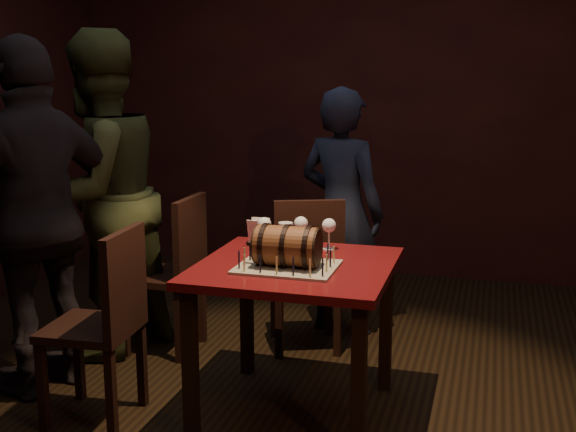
{
  "coord_description": "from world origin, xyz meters",
  "views": [
    {
      "loc": [
        0.94,
        -3.22,
        1.65
      ],
      "look_at": [
        -0.01,
        0.05,
        0.95
      ],
      "focal_mm": 45.0,
      "sensor_mm": 36.0,
      "label": 1
    }
  ],
  "objects": [
    {
      "name": "person_back",
      "position": [
        0.04,
        1.08,
        0.77
      ],
      "size": [
        0.65,
        0.52,
        1.55
      ],
      "primitive_type": "imported",
      "rotation": [
        0.0,
        0.0,
        2.84
      ],
      "color": "black",
      "rests_on": "ground"
    },
    {
      "name": "wine_glass_mid",
      "position": [
        0.01,
        0.24,
        0.87
      ],
      "size": [
        0.07,
        0.07,
        0.16
      ],
      "color": "silver",
      "rests_on": "pub_table"
    },
    {
      "name": "pub_table",
      "position": [
        0.07,
        -0.07,
        0.64
      ],
      "size": [
        0.9,
        0.9,
        0.75
      ],
      "color": "#4B0C10",
      "rests_on": "ground"
    },
    {
      "name": "chair_left_front",
      "position": [
        -0.76,
        -0.39,
        0.52
      ],
      "size": [
        0.43,
        0.43,
        0.93
      ],
      "color": "black",
      "rests_on": "ground"
    },
    {
      "name": "wine_glass_right",
      "position": [
        0.16,
        0.23,
        0.87
      ],
      "size": [
        0.07,
        0.07,
        0.16
      ],
      "color": "silver",
      "rests_on": "pub_table"
    },
    {
      "name": "room_shell",
      "position": [
        0.0,
        0.0,
        1.4
      ],
      "size": [
        5.04,
        5.04,
        2.8
      ],
      "color": "black",
      "rests_on": "ground"
    },
    {
      "name": "chair_left_rear",
      "position": [
        -0.82,
        0.5,
        0.52
      ],
      "size": [
        0.4,
        0.4,
        0.93
      ],
      "color": "black",
      "rests_on": "ground"
    },
    {
      "name": "chair_back",
      "position": [
        -0.08,
        0.69,
        0.52
      ],
      "size": [
        0.52,
        0.52,
        0.93
      ],
      "color": "black",
      "rests_on": "ground"
    },
    {
      "name": "birthday_candles",
      "position": [
        0.05,
        -0.16,
        0.8
      ],
      "size": [
        0.4,
        0.3,
        0.09
      ],
      "color": "#E6D989",
      "rests_on": "cake_board"
    },
    {
      "name": "pint_of_ale",
      "position": [
        -0.04,
        0.12,
        0.82
      ],
      "size": [
        0.07,
        0.07,
        0.15
      ],
      "color": "silver",
      "rests_on": "pub_table"
    },
    {
      "name": "barrel_cake",
      "position": [
        0.05,
        -0.16,
        0.85
      ],
      "size": [
        0.35,
        0.2,
        0.2
      ],
      "color": "brown",
      "rests_on": "cake_board"
    },
    {
      "name": "menu_card",
      "position": [
        -0.22,
        0.25,
        0.81
      ],
      "size": [
        0.1,
        0.05,
        0.13
      ],
      "primitive_type": null,
      "color": "white",
      "rests_on": "pub_table"
    },
    {
      "name": "wine_glass_left",
      "position": [
        -0.17,
        0.17,
        0.87
      ],
      "size": [
        0.07,
        0.07,
        0.16
      ],
      "color": "silver",
      "rests_on": "pub_table"
    },
    {
      "name": "person_left_rear",
      "position": [
        -1.23,
        0.38,
        0.93
      ],
      "size": [
        0.98,
        1.1,
        1.87
      ],
      "primitive_type": "imported",
      "rotation": [
        0.0,
        0.0,
        -1.94
      ],
      "color": "#394120",
      "rests_on": "ground"
    },
    {
      "name": "person_left_front",
      "position": [
        -1.26,
        -0.16,
        0.91
      ],
      "size": [
        0.83,
        1.15,
        1.82
      ],
      "primitive_type": "imported",
      "rotation": [
        0.0,
        0.0,
        -1.98
      ],
      "color": "black",
      "rests_on": "ground"
    },
    {
      "name": "cake_board",
      "position": [
        0.05,
        -0.16,
        0.76
      ],
      "size": [
        0.45,
        0.35,
        0.01
      ],
      "primitive_type": "cube",
      "color": "gray",
      "rests_on": "pub_table"
    }
  ]
}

